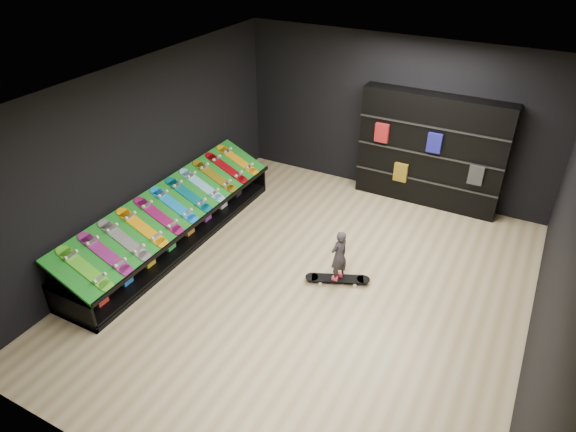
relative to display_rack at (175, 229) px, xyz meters
The scene contains 22 objects.
floor 2.56m from the display_rack, ahead, with size 6.00×7.00×0.01m, color tan.
ceiling 3.75m from the display_rack, ahead, with size 6.00×7.00×0.01m, color white.
wall_back 4.51m from the display_rack, 53.92° to the left, with size 6.00×0.02×3.00m, color black.
wall_front 4.51m from the display_rack, 53.92° to the right, with size 6.00×0.02×3.00m, color black.
wall_left 1.33m from the display_rack, behind, with size 0.02×7.00×3.00m, color black.
wall_right 5.69m from the display_rack, ahead, with size 0.02×7.00×3.00m, color black.
display_rack is the anchor object (origin of this frame).
turf_ramp 0.46m from the display_rack, ahead, with size 1.00×4.50×0.04m, color #106615.
back_shelving 4.77m from the display_rack, 44.87° to the left, with size 2.64×0.31×2.11m, color black.
floor_skateboard 2.88m from the display_rack, ahead, with size 0.98×0.22×0.09m, color black, non-canonical shape.
child 2.87m from the display_rack, ahead, with size 0.19×0.13×0.50m, color black.
display_board_0 1.96m from the display_rack, 88.11° to the right, with size 0.98×0.22×0.09m, color green, non-canonical shape.
display_board_1 1.60m from the display_rack, 87.64° to the right, with size 0.98×0.22×0.09m, color #2626BF, non-canonical shape.
display_board_2 1.24m from the display_rack, 86.85° to the right, with size 0.98×0.22×0.09m, color black, non-canonical shape.
display_board_3 0.91m from the display_rack, 85.29° to the right, with size 0.98×0.22×0.09m, color yellow, non-canonical shape.
display_board_4 0.62m from the display_rack, 80.63° to the right, with size 0.98×0.22×0.09m, color #E5198C, non-canonical shape.
display_board_5 0.49m from the display_rack, ahead, with size 0.98×0.22×0.09m, color blue, non-canonical shape.
display_board_6 0.62m from the display_rack, 80.63° to the left, with size 0.98×0.22×0.09m, color #0C8C99, non-canonical shape.
display_board_7 0.91m from the display_rack, 85.29° to the left, with size 0.98×0.22×0.09m, color #0CB2E5, non-canonical shape.
display_board_8 1.24m from the display_rack, 86.85° to the left, with size 0.98×0.22×0.09m, color yellow, non-canonical shape.
display_board_9 1.60m from the display_rack, 87.64° to the left, with size 0.98×0.22×0.09m, color red, non-canonical shape.
display_board_10 1.96m from the display_rack, 88.11° to the left, with size 0.98×0.22×0.09m, color orange, non-canonical shape.
Camera 1 is at (2.51, -5.46, 4.99)m, focal length 32.00 mm.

